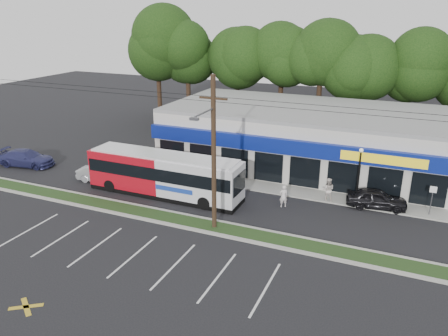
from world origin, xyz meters
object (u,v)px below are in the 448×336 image
(utility_pole, at_px, (211,150))
(sign_post, at_px, (432,195))
(pedestrian_b, at_px, (328,190))
(lamp_post, at_px, (359,169))
(car_silver, at_px, (102,174))
(pedestrian_a, at_px, (284,196))
(metrobus, at_px, (164,174))
(car_dark, at_px, (377,199))
(car_blue, at_px, (26,158))

(utility_pole, bearing_deg, sign_post, 30.15)
(pedestrian_b, bearing_deg, sign_post, 176.64)
(lamp_post, bearing_deg, car_silver, -168.82)
(pedestrian_a, relative_size, pedestrian_b, 0.91)
(lamp_post, relative_size, car_silver, 1.01)
(pedestrian_b, bearing_deg, pedestrian_a, 33.51)
(metrobus, distance_m, car_silver, 6.31)
(car_silver, bearing_deg, pedestrian_a, -92.71)
(lamp_post, relative_size, car_dark, 1.01)
(metrobus, height_order, pedestrian_b, metrobus)
(utility_pole, relative_size, car_silver, 11.85)
(car_blue, bearing_deg, pedestrian_b, -93.75)
(pedestrian_a, height_order, pedestrian_b, pedestrian_b)
(metrobus, bearing_deg, car_silver, 176.96)
(car_silver, bearing_deg, car_blue, 79.90)
(car_dark, xyz_separation_m, pedestrian_a, (-6.23, -2.50, 0.12))
(sign_post, distance_m, car_dark, 3.64)
(utility_pole, relative_size, pedestrian_a, 29.79)
(car_silver, relative_size, car_blue, 0.82)
(car_silver, height_order, pedestrian_a, pedestrian_a)
(car_dark, relative_size, pedestrian_a, 2.51)
(pedestrian_a, distance_m, pedestrian_b, 3.58)
(lamp_post, bearing_deg, car_blue, -173.15)
(car_blue, distance_m, pedestrian_b, 27.10)
(pedestrian_b, bearing_deg, metrobus, 11.89)
(car_silver, relative_size, pedestrian_a, 2.51)
(sign_post, xyz_separation_m, pedestrian_a, (-9.77, -2.57, -0.72))
(utility_pole, relative_size, lamp_post, 11.76)
(utility_pole, height_order, pedestrian_b, utility_pole)
(utility_pole, xyz_separation_m, car_blue, (-20.77, 4.40, -4.66))
(utility_pole, relative_size, sign_post, 22.47)
(utility_pole, relative_size, car_blue, 9.68)
(utility_pole, relative_size, car_dark, 11.89)
(pedestrian_a, bearing_deg, car_dark, 169.49)
(pedestrian_b, bearing_deg, car_blue, 0.38)
(car_dark, height_order, pedestrian_a, pedestrian_a)
(lamp_post, distance_m, pedestrian_b, 2.71)
(car_silver, xyz_separation_m, car_blue, (-8.94, 0.48, 0.05))
(lamp_post, height_order, car_silver, lamp_post)
(utility_pole, distance_m, car_dark, 13.12)
(car_blue, relative_size, pedestrian_a, 3.08)
(lamp_post, xyz_separation_m, metrobus, (-13.78, -4.30, -0.91))
(pedestrian_b, bearing_deg, utility_pole, 44.12)
(metrobus, bearing_deg, car_blue, 177.05)
(utility_pole, xyz_separation_m, car_dark, (9.63, 7.57, -4.70))
(lamp_post, distance_m, metrobus, 14.47)
(utility_pole, xyz_separation_m, pedestrian_b, (6.17, 7.34, -4.49))
(sign_post, relative_size, metrobus, 0.18)
(utility_pole, bearing_deg, car_dark, 38.19)
(sign_post, height_order, car_dark, sign_post)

